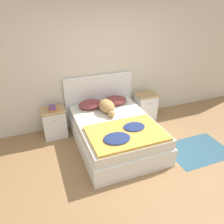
{
  "coord_description": "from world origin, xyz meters",
  "views": [
    {
      "loc": [
        -1.45,
        -2.19,
        2.59
      ],
      "look_at": [
        -0.12,
        1.27,
        0.62
      ],
      "focal_mm": 35.0,
      "sensor_mm": 36.0,
      "label": 1
    }
  ],
  "objects_px": {
    "nightstand_right": "(145,106)",
    "pillow_left": "(91,104)",
    "pillow_right": "(115,100)",
    "dog": "(107,107)",
    "book_stack": "(53,108)",
    "nightstand_left": "(54,123)",
    "bed": "(116,133)"
  },
  "relations": [
    {
      "from": "nightstand_right",
      "to": "pillow_left",
      "type": "xyz_separation_m",
      "value": [
        -1.33,
        -0.02,
        0.29
      ]
    },
    {
      "from": "pillow_right",
      "to": "dog",
      "type": "height_order",
      "value": "dog"
    },
    {
      "from": "book_stack",
      "to": "nightstand_left",
      "type": "bearing_deg",
      "value": 120.59
    },
    {
      "from": "nightstand_right",
      "to": "book_stack",
      "type": "bearing_deg",
      "value": -179.74
    },
    {
      "from": "bed",
      "to": "pillow_left",
      "type": "relative_size",
      "value": 3.77
    },
    {
      "from": "bed",
      "to": "dog",
      "type": "xyz_separation_m",
      "value": [
        -0.02,
        0.42,
        0.38
      ]
    },
    {
      "from": "nightstand_left",
      "to": "pillow_right",
      "type": "xyz_separation_m",
      "value": [
        1.33,
        -0.02,
        0.29
      ]
    },
    {
      "from": "pillow_left",
      "to": "pillow_right",
      "type": "distance_m",
      "value": 0.55
    },
    {
      "from": "pillow_left",
      "to": "dog",
      "type": "distance_m",
      "value": 0.39
    },
    {
      "from": "dog",
      "to": "book_stack",
      "type": "height_order",
      "value": "dog"
    },
    {
      "from": "nightstand_left",
      "to": "bed",
      "type": "bearing_deg",
      "value": -34.89
    },
    {
      "from": "dog",
      "to": "book_stack",
      "type": "distance_m",
      "value": 1.07
    },
    {
      "from": "nightstand_right",
      "to": "dog",
      "type": "relative_size",
      "value": 0.93
    },
    {
      "from": "nightstand_left",
      "to": "pillow_left",
      "type": "xyz_separation_m",
      "value": [
        0.78,
        -0.02,
        0.29
      ]
    },
    {
      "from": "bed",
      "to": "nightstand_right",
      "type": "xyz_separation_m",
      "value": [
        1.05,
        0.73,
        0.05
      ]
    },
    {
      "from": "nightstand_left",
      "to": "dog",
      "type": "distance_m",
      "value": 1.13
    },
    {
      "from": "pillow_left",
      "to": "bed",
      "type": "bearing_deg",
      "value": -69.13
    },
    {
      "from": "bed",
      "to": "nightstand_left",
      "type": "height_order",
      "value": "nightstand_left"
    },
    {
      "from": "bed",
      "to": "pillow_right",
      "type": "height_order",
      "value": "pillow_right"
    },
    {
      "from": "book_stack",
      "to": "nightstand_right",
      "type": "bearing_deg",
      "value": 0.26
    },
    {
      "from": "dog",
      "to": "nightstand_left",
      "type": "bearing_deg",
      "value": 163.15
    },
    {
      "from": "nightstand_left",
      "to": "dog",
      "type": "height_order",
      "value": "dog"
    },
    {
      "from": "bed",
      "to": "pillow_left",
      "type": "distance_m",
      "value": 0.84
    },
    {
      "from": "bed",
      "to": "nightstand_left",
      "type": "bearing_deg",
      "value": 145.11
    },
    {
      "from": "book_stack",
      "to": "dog",
      "type": "bearing_deg",
      "value": -16.46
    },
    {
      "from": "nightstand_left",
      "to": "pillow_left",
      "type": "height_order",
      "value": "pillow_left"
    },
    {
      "from": "bed",
      "to": "book_stack",
      "type": "bearing_deg",
      "value": 145.31
    },
    {
      "from": "pillow_right",
      "to": "dog",
      "type": "bearing_deg",
      "value": -134.56
    },
    {
      "from": "nightstand_left",
      "to": "book_stack",
      "type": "bearing_deg",
      "value": -59.41
    },
    {
      "from": "pillow_left",
      "to": "pillow_right",
      "type": "bearing_deg",
      "value": 0.0
    },
    {
      "from": "nightstand_right",
      "to": "bed",
      "type": "bearing_deg",
      "value": -145.11
    },
    {
      "from": "nightstand_left",
      "to": "nightstand_right",
      "type": "height_order",
      "value": "same"
    }
  ]
}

